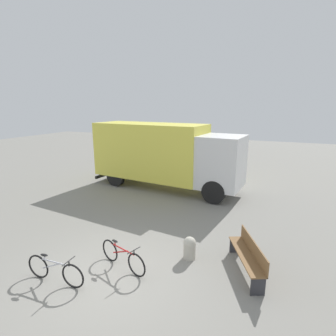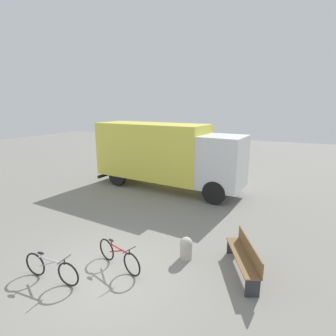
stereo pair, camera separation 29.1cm
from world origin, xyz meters
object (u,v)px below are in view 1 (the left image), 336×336
object	(u,v)px
delivery_truck	(163,153)
park_bench	(249,254)
bicycle_near	(55,270)
bicycle_middle	(122,256)
bollard_near_bench	(190,247)

from	to	relation	value
delivery_truck	park_bench	bearing A→B (deg)	-43.26
delivery_truck	bicycle_near	world-z (taller)	delivery_truck
bicycle_near	bicycle_middle	world-z (taller)	same
delivery_truck	bollard_near_bench	world-z (taller)	delivery_truck
bicycle_near	bollard_near_bench	bearing A→B (deg)	38.32
bollard_near_bench	bicycle_middle	bearing A→B (deg)	-142.66
delivery_truck	bicycle_near	bearing A→B (deg)	-79.42
bicycle_middle	bollard_near_bench	size ratio (longest dim) A/B	2.52
delivery_truck	park_bench	xyz separation A→B (m)	(5.06, -5.83, -1.39)
park_bench	bicycle_middle	size ratio (longest dim) A/B	1.16
bicycle_middle	bollard_near_bench	distance (m)	1.92
delivery_truck	bicycle_middle	size ratio (longest dim) A/B	4.91
bicycle_middle	delivery_truck	bearing A→B (deg)	122.13
bicycle_near	bicycle_middle	size ratio (longest dim) A/B	1.04
delivery_truck	bollard_near_bench	distance (m)	6.96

